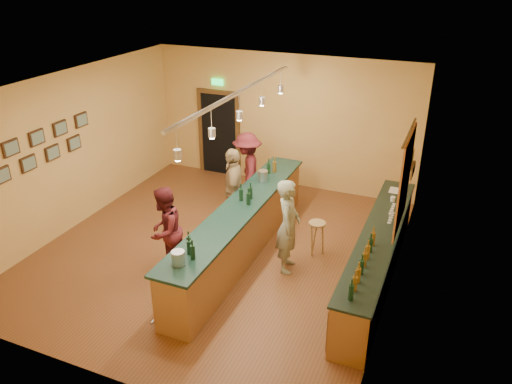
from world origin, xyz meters
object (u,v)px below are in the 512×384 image
at_px(back_counter, 377,256).
at_px(bartender, 288,226).
at_px(tasting_bar, 241,227).
at_px(customer_b, 234,190).
at_px(customer_c, 247,170).
at_px(customer_a, 165,231).
at_px(bar_stool, 317,229).

bearing_deg(back_counter, bartender, -170.48).
xyz_separation_m(tasting_bar, bartender, (0.95, -0.08, 0.27)).
height_order(bartender, customer_b, customer_b).
distance_m(customer_b, customer_c, 1.14).
xyz_separation_m(back_counter, customer_c, (-3.24, 1.81, 0.38)).
bearing_deg(customer_a, customer_b, 161.71).
xyz_separation_m(back_counter, customer_b, (-3.05, 0.69, 0.41)).
distance_m(customer_c, bar_stool, 2.47).
relative_size(tasting_bar, customer_c, 2.96).
relative_size(tasting_bar, bartender, 2.91).
relative_size(back_counter, bar_stool, 6.87).
height_order(customer_c, bar_stool, customer_c).
height_order(customer_b, bar_stool, customer_b).
distance_m(customer_b, bar_stool, 1.89).
relative_size(bartender, customer_c, 1.02).
height_order(customer_a, customer_c, customer_c).
bearing_deg(customer_c, bartender, 16.90).
height_order(back_counter, bar_stool, back_counter).
bearing_deg(bar_stool, back_counter, -19.99).
distance_m(back_counter, tasting_bar, 2.51).
relative_size(customer_a, bar_stool, 2.45).
relative_size(back_counter, customer_c, 2.64).
bearing_deg(bar_stool, bartender, -115.57).
relative_size(customer_a, customer_c, 0.94).
distance_m(bartender, customer_a, 2.16).
height_order(back_counter, bartender, bartender).
bearing_deg(customer_a, bar_stool, 120.65).
bearing_deg(tasting_bar, customer_c, 110.39).
xyz_separation_m(customer_b, customer_c, (-0.19, 1.12, -0.03)).
xyz_separation_m(bartender, bar_stool, (0.34, 0.70, -0.36)).
distance_m(bartender, customer_c, 2.67).
bearing_deg(back_counter, customer_a, -161.98).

